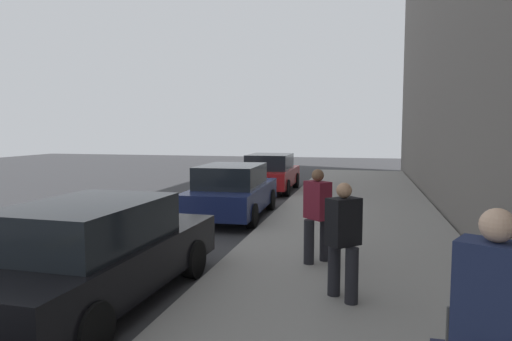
{
  "coord_description": "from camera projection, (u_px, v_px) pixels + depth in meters",
  "views": [
    {
      "loc": [
        -12.6,
        -3.48,
        2.5
      ],
      "look_at": [
        -1.12,
        -0.73,
        1.43
      ],
      "focal_mm": 31.81,
      "sensor_mm": 36.0,
      "label": 1
    }
  ],
  "objects": [
    {
      "name": "pedestrian_navy_coat",
      "position": [
        492.0,
        328.0,
        3.15
      ],
      "size": [
        0.56,
        0.58,
        1.82
      ],
      "color": "black",
      "rests_on": "sidewalk"
    },
    {
      "name": "ground_plane",
      "position": [
        241.0,
        215.0,
        13.24
      ],
      "size": [
        56.0,
        56.0,
        0.0
      ],
      "primitive_type": "plane",
      "color": "#333335"
    },
    {
      "name": "sidewalk",
      "position": [
        356.0,
        218.0,
        12.46
      ],
      "size": [
        28.0,
        4.6,
        0.15
      ],
      "primitive_type": "cube",
      "color": "gray",
      "rests_on": "ground"
    },
    {
      "name": "parked_car_black",
      "position": [
        97.0,
        253.0,
        6.41
      ],
      "size": [
        4.61,
        2.0,
        1.51
      ],
      "color": "black",
      "rests_on": "ground"
    },
    {
      "name": "pedestrian_black_coat",
      "position": [
        343.0,
        238.0,
        6.22
      ],
      "size": [
        0.51,
        0.51,
        1.63
      ],
      "color": "black",
      "rests_on": "sidewalk"
    },
    {
      "name": "pedestrian_burgundy_coat",
      "position": [
        317.0,
        213.0,
        7.97
      ],
      "size": [
        0.51,
        0.52,
        1.66
      ],
      "color": "black",
      "rests_on": "sidewalk"
    },
    {
      "name": "parked_car_red",
      "position": [
        271.0,
        173.0,
        18.27
      ],
      "size": [
        4.21,
        1.94,
        1.51
      ],
      "color": "black",
      "rests_on": "ground"
    },
    {
      "name": "parked_car_navy",
      "position": [
        233.0,
        191.0,
        12.83
      ],
      "size": [
        4.47,
        2.0,
        1.51
      ],
      "color": "black",
      "rests_on": "ground"
    },
    {
      "name": "lane_stripe_centre",
      "position": [
        141.0,
        210.0,
        13.98
      ],
      "size": [
        28.0,
        0.14,
        0.01
      ],
      "primitive_type": "cube",
      "color": "gold",
      "rests_on": "ground"
    }
  ]
}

